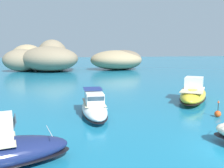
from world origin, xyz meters
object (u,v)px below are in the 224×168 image
(islet_small, at_px, (120,60))
(channel_buoy, at_px, (218,113))
(islet_large, at_px, (45,58))
(motorboat_yellow, at_px, (193,93))
(motorboat_white, at_px, (94,108))

(islet_small, distance_m, channel_buoy, 53.88)
(islet_large, bearing_deg, islet_small, -7.60)
(islet_large, bearing_deg, channel_buoy, -77.51)
(motorboat_yellow, distance_m, channel_buoy, 6.69)
(motorboat_white, relative_size, channel_buoy, 5.02)
(islet_small, bearing_deg, channel_buoy, -100.34)
(islet_small, xyz_separation_m, motorboat_yellow, (-7.56, -46.62, -1.89))
(islet_small, height_order, channel_buoy, islet_small)
(islet_large, height_order, channel_buoy, islet_large)
(motorboat_white, distance_m, channel_buoy, 10.81)
(islet_large, height_order, motorboat_yellow, islet_large)
(islet_small, height_order, motorboat_white, islet_small)
(islet_small, bearing_deg, islet_large, 172.40)
(islet_large, xyz_separation_m, channel_buoy, (12.38, -55.89, -3.21))
(motorboat_white, bearing_deg, motorboat_yellow, 12.40)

